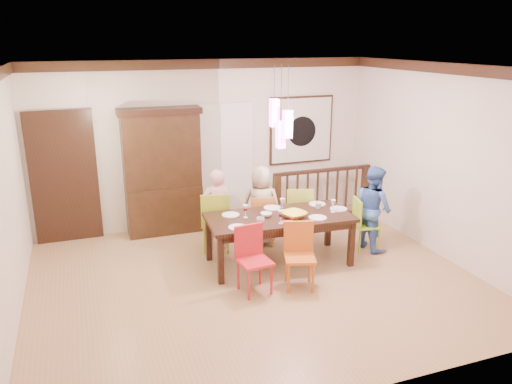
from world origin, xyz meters
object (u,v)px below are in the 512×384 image
object	(u,v)px
chair_far_left	(215,216)
balustrade	(322,193)
chair_end_right	(367,220)
person_far_left	(217,210)
person_far_mid	(261,205)
china_hutch	(162,171)
person_end_right	(373,208)
dining_table	(279,221)

from	to	relation	value
chair_far_left	balustrade	world-z (taller)	chair_far_left
chair_end_right	person_far_left	world-z (taller)	person_far_left
balustrade	person_far_mid	size ratio (longest dim) A/B	1.49
chair_far_left	person_far_left	world-z (taller)	person_far_left
china_hutch	person_far_left	bearing A→B (deg)	-57.43
chair_far_left	china_hutch	xyz separation A→B (m)	(-0.62, 1.06, 0.52)
china_hutch	person_end_right	xyz separation A→B (m)	(2.99, -1.84, -0.41)
balustrade	person_end_right	xyz separation A→B (m)	(0.13, -1.49, 0.18)
china_hutch	person_far_left	world-z (taller)	china_hutch
person_end_right	person_far_mid	bearing A→B (deg)	58.05
chair_far_left	person_far_left	distance (m)	0.11
balustrade	person_far_mid	bearing A→B (deg)	-154.34
chair_end_right	dining_table	bearing A→B (deg)	103.31
balustrade	person_far_left	xyz separation A→B (m)	(-2.21, -0.68, 0.15)
person_far_left	dining_table	bearing A→B (deg)	129.86
person_far_left	person_far_mid	world-z (taller)	person_far_left
person_end_right	chair_far_left	bearing A→B (deg)	66.17
chair_end_right	chair_far_left	bearing A→B (deg)	83.59
dining_table	person_end_right	world-z (taller)	person_end_right
balustrade	person_end_right	size ratio (longest dim) A/B	1.43
person_far_left	person_end_right	size ratio (longest dim) A/B	0.97
chair_far_left	balustrade	size ratio (longest dim) A/B	0.50
chair_far_left	person_end_right	distance (m)	2.50
person_far_mid	person_end_right	world-z (taller)	person_end_right
balustrade	person_far_mid	world-z (taller)	person_far_mid
china_hutch	person_far_left	size ratio (longest dim) A/B	1.65
china_hutch	person_end_right	bearing A→B (deg)	-31.56
dining_table	balustrade	distance (m)	2.13
chair_far_left	dining_table	bearing A→B (deg)	146.36
person_far_left	chair_end_right	bearing A→B (deg)	158.87
balustrade	person_end_right	world-z (taller)	person_end_right
dining_table	person_end_right	bearing A→B (deg)	4.04
dining_table	person_far_left	bearing A→B (deg)	133.65
person_far_left	person_far_mid	distance (m)	0.74
chair_end_right	person_end_right	distance (m)	0.22
chair_far_left	person_end_right	world-z (taller)	person_end_right
chair_far_left	person_end_right	size ratio (longest dim) A/B	0.72
chair_end_right	china_hutch	xyz separation A→B (m)	(-2.88, 1.85, 0.60)
chair_far_left	person_far_mid	bearing A→B (deg)	-166.07
balustrade	dining_table	bearing A→B (deg)	-134.29
china_hutch	dining_table	bearing A→B (deg)	-53.61
balustrade	person_end_right	bearing A→B (deg)	-84.95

